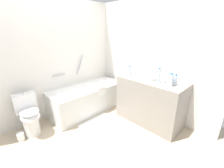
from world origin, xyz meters
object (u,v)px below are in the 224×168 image
at_px(water_bottle_3, 175,80).
at_px(drinking_glass_2, 163,80).
at_px(sink_basin, 149,78).
at_px(water_bottle_0, 171,80).
at_px(toilet_paper_roll, 21,137).
at_px(water_bottle_2, 130,71).
at_px(water_bottle_1, 159,76).
at_px(bath_mat, 98,123).
at_px(bathtub, 87,98).
at_px(drinking_glass_1, 138,74).
at_px(toilet, 29,115).
at_px(water_bottle_4, 170,79).
at_px(sink_faucet, 154,76).
at_px(drinking_glass_0, 134,73).

distance_m(water_bottle_3, drinking_glass_2, 0.20).
bearing_deg(sink_basin, water_bottle_0, -95.75).
bearing_deg(sink_basin, toilet_paper_roll, 150.28).
relative_size(sink_basin, water_bottle_2, 1.47).
height_order(water_bottle_1, bath_mat, water_bottle_1).
bearing_deg(bath_mat, bathtub, 72.39).
xyz_separation_m(bathtub, drinking_glass_1, (0.58, -0.95, 0.63)).
bearing_deg(bathtub, bath_mat, -107.61).
relative_size(water_bottle_3, drinking_glass_1, 1.88).
distance_m(water_bottle_2, drinking_glass_1, 0.21).
bearing_deg(water_bottle_1, water_bottle_0, -94.35).
relative_size(toilet, water_bottle_4, 3.84).
relative_size(toilet, drinking_glass_2, 7.07).
distance_m(sink_basin, bath_mat, 1.33).
bearing_deg(bathtub, drinking_glass_1, -58.69).
xyz_separation_m(sink_faucet, water_bottle_0, (-0.21, -0.44, 0.07)).
relative_size(water_bottle_1, toilet_paper_roll, 1.87).
xyz_separation_m(sink_basin, bath_mat, (-0.76, 0.60, -0.90)).
bearing_deg(water_bottle_3, drinking_glass_1, 93.07).
bearing_deg(water_bottle_3, bath_mat, 126.91).
distance_m(bathtub, water_bottle_2, 1.14).
height_order(water_bottle_4, toilet_paper_roll, water_bottle_4).
xyz_separation_m(water_bottle_1, toilet_paper_roll, (-1.96, 1.34, -0.93)).
bearing_deg(bathtub, water_bottle_2, -53.68).
bearing_deg(toilet_paper_roll, bath_mat, -23.69).
bearing_deg(water_bottle_3, bathtub, 110.33).
height_order(water_bottle_4, drinking_glass_0, water_bottle_4).
distance_m(water_bottle_0, drinking_glass_0, 0.80).
xyz_separation_m(water_bottle_3, drinking_glass_1, (-0.04, 0.71, -0.04)).
distance_m(sink_basin, drinking_glass_1, 0.24).
bearing_deg(water_bottle_2, water_bottle_4, -86.16).
relative_size(water_bottle_2, drinking_glass_0, 1.91).
distance_m(water_bottle_2, water_bottle_3, 0.92).
bearing_deg(drinking_glass_0, water_bottle_1, -94.34).
height_order(sink_faucet, water_bottle_4, water_bottle_4).
relative_size(water_bottle_3, toilet_paper_roll, 1.37).
relative_size(toilet, drinking_glass_0, 7.21).
relative_size(sink_basin, drinking_glass_2, 2.76).
relative_size(water_bottle_4, drinking_glass_1, 1.86).
distance_m(water_bottle_2, water_bottle_4, 0.82).
bearing_deg(water_bottle_2, drinking_glass_2, -85.96).
height_order(bathtub, water_bottle_3, bathtub).
relative_size(sink_faucet, water_bottle_1, 0.58).
relative_size(water_bottle_0, toilet_paper_roll, 1.55).
bearing_deg(sink_basin, sink_faucet, 0.00).
distance_m(water_bottle_2, toilet_paper_roll, 2.27).
bearing_deg(water_bottle_4, water_bottle_3, -83.62).
height_order(drinking_glass_0, bath_mat, drinking_glass_0).
bearing_deg(water_bottle_0, water_bottle_3, -19.78).
bearing_deg(sink_faucet, toilet_paper_roll, 152.24).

